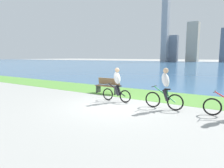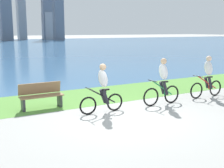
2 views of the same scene
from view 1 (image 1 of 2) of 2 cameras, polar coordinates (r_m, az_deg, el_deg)
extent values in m
plane|color=#9E9E99|center=(9.02, 0.38, -6.19)|extent=(300.00, 300.00, 0.00)
cube|color=#59933D|center=(11.87, 9.10, -2.87)|extent=(120.00, 3.13, 0.01)
cube|color=#386693|center=(52.91, 28.20, 4.51)|extent=(300.00, 80.84, 0.00)
torus|color=black|center=(10.12, -1.19, -2.90)|extent=(0.61, 0.06, 0.61)
torus|color=black|center=(9.60, 3.73, -3.50)|extent=(0.61, 0.06, 0.61)
cylinder|color=black|center=(9.79, 1.34, -1.62)|extent=(0.97, 0.04, 0.59)
cylinder|color=black|center=(9.74, 1.96, -1.97)|extent=(0.04, 0.04, 0.45)
cube|color=black|center=(9.70, 1.96, -0.54)|extent=(0.24, 0.10, 0.05)
cylinder|color=black|center=(10.01, -0.96, 0.19)|extent=(0.03, 0.52, 0.03)
ellipsoid|color=white|center=(9.70, 1.47, 1.73)|extent=(0.40, 0.36, 0.65)
sphere|color=#D8AD84|center=(9.67, 1.48, 3.97)|extent=(0.22, 0.22, 0.22)
cylinder|color=#26262D|center=(9.68, 1.40, -1.99)|extent=(0.27, 0.11, 0.49)
cylinder|color=#26262D|center=(9.85, 2.01, -1.83)|extent=(0.27, 0.11, 0.49)
torus|color=black|center=(8.88, 11.43, -4.33)|extent=(0.68, 0.06, 0.68)
torus|color=black|center=(8.58, 17.43, -4.97)|extent=(0.68, 0.06, 0.68)
cylinder|color=#268C4C|center=(8.65, 14.60, -2.76)|extent=(0.94, 0.04, 0.63)
cylinder|color=#268C4C|center=(8.62, 15.34, -3.16)|extent=(0.04, 0.04, 0.49)
cube|color=black|center=(8.58, 15.41, -1.42)|extent=(0.24, 0.10, 0.05)
cylinder|color=black|center=(8.76, 11.84, -0.59)|extent=(0.03, 0.52, 0.03)
ellipsoid|color=white|center=(8.56, 14.88, 1.15)|extent=(0.40, 0.36, 0.65)
sphere|color=#D8AD84|center=(8.52, 14.97, 3.68)|extent=(0.22, 0.22, 0.22)
cylinder|color=#26262D|center=(8.54, 14.83, -3.08)|extent=(0.27, 0.11, 0.49)
cylinder|color=#26262D|center=(8.73, 15.25, -2.86)|extent=(0.27, 0.11, 0.49)
torus|color=black|center=(8.39, 26.46, -5.78)|extent=(0.66, 0.06, 0.66)
cylinder|color=black|center=(8.28, 27.05, -1.90)|extent=(0.03, 0.52, 0.03)
cube|color=olive|center=(11.93, -1.39, -0.55)|extent=(1.50, 0.45, 0.04)
cube|color=olive|center=(12.05, -0.87, 0.74)|extent=(1.50, 0.11, 0.40)
cube|color=#38383D|center=(11.61, 1.25, -1.91)|extent=(0.08, 0.37, 0.45)
cube|color=#38383D|center=(12.34, -3.87, -1.34)|extent=(0.08, 0.37, 0.45)
cube|color=#8C939E|center=(86.29, 14.77, 14.07)|extent=(2.35, 2.85, 24.01)
cube|color=slate|center=(88.09, 16.97, 9.53)|extent=(3.17, 2.90, 10.75)
cube|color=#ADA899|center=(90.70, 21.88, 10.91)|extent=(4.38, 4.48, 15.98)
cube|color=slate|center=(88.98, 28.90, 9.57)|extent=(2.01, 2.32, 12.87)
camera|label=2|loc=(9.44, -57.96, 7.37)|focal=46.54mm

